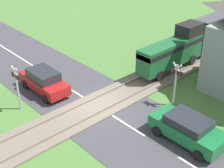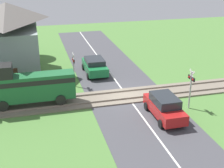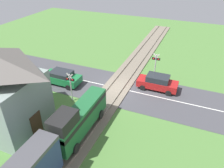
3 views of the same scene
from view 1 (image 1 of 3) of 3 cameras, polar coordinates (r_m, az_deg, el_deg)
name	(u,v)px [view 1 (image 1 of 3)]	position (r m, az deg, el deg)	size (l,w,h in m)	color
ground_plane	(98,107)	(20.22, -2.62, -4.15)	(60.00, 60.00, 0.00)	#4C7A38
road_surface	(98,106)	(20.22, -2.63, -4.13)	(48.00, 6.40, 0.02)	#424247
track_bed	(98,106)	(20.18, -2.63, -3.99)	(2.80, 48.00, 0.24)	#756B5B
car_near_crossing	(44,81)	(21.95, -12.33, 0.58)	(4.13, 1.79, 1.61)	#A81919
car_far_side	(188,128)	(17.52, 13.66, -7.88)	(4.14, 1.98, 1.50)	#197038
crossing_signal_west_approach	(17,83)	(19.85, -17.06, 0.26)	(0.90, 0.18, 3.00)	#B7B7B7
crossing_signal_east_approach	(176,79)	(19.83, 11.57, 0.99)	(0.90, 0.18, 3.00)	#B7B7B7
pedestrian_by_station	(207,60)	(25.60, 17.02, 4.19)	(0.44, 0.44, 1.77)	#2D4C8E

